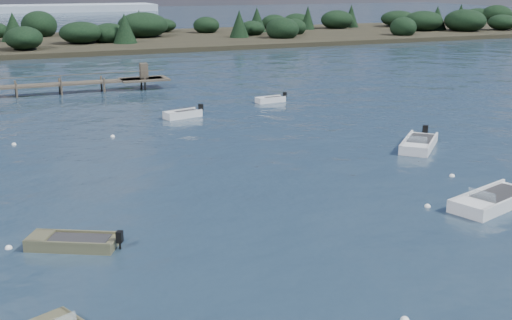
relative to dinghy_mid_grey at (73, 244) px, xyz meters
name	(u,v)px	position (x,y,z in m)	size (l,w,h in m)	color
ground	(89,76)	(8.82, 52.57, -0.14)	(400.00, 400.00, 0.00)	#152432
dinghy_mid_grey	(73,244)	(0.00, 0.00, 0.00)	(4.08, 3.09, 1.05)	#636042
dinghy_mid_white_b	(419,145)	(24.47, 8.32, 0.03)	(4.94, 4.91, 1.36)	silver
dinghy_mid_white_a	(493,202)	(20.75, -2.92, 0.03)	(5.89, 3.57, 1.36)	silver
tender_far_white	(183,115)	(12.29, 24.49, 0.03)	(3.65, 1.99, 1.22)	silver
tender_far_grey_b	(270,101)	(22.00, 28.01, 0.01)	(3.16, 1.37, 1.07)	silver
buoy_b	(427,207)	(17.51, -1.78, -0.14)	(0.32, 0.32, 0.32)	white
buoy_c	(9,249)	(-2.59, 0.95, -0.14)	(0.32, 0.32, 0.32)	white
buoy_d	(452,176)	(22.18, 2.01, -0.14)	(0.32, 0.32, 0.32)	white
buoy_e	(113,137)	(5.49, 19.85, -0.14)	(0.32, 0.32, 0.32)	white
buoy_extra_a	(14,145)	(-1.40, 20.16, -0.14)	(0.32, 0.32, 0.32)	white
far_headland	(189,30)	(33.82, 92.57, 1.82)	(190.00, 40.00, 5.80)	black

